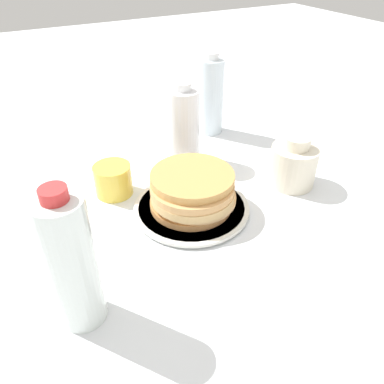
{
  "coord_description": "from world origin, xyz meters",
  "views": [
    {
      "loc": [
        -0.3,
        -0.54,
        0.49
      ],
      "look_at": [
        0.0,
        0.02,
        0.05
      ],
      "focal_mm": 35.0,
      "sensor_mm": 36.0,
      "label": 1
    }
  ],
  "objects_px": {
    "cream_jug": "(293,164)",
    "water_bottle_mid": "(72,263)",
    "juice_glass": "(113,180)",
    "water_bottle_far": "(183,126)",
    "water_bottle_near": "(211,96)",
    "plate": "(192,207)",
    "pancake_stack": "(194,191)"
  },
  "relations": [
    {
      "from": "plate",
      "to": "water_bottle_mid",
      "type": "distance_m",
      "value": 0.33
    },
    {
      "from": "pancake_stack",
      "to": "cream_jug",
      "type": "bearing_deg",
      "value": -3.97
    },
    {
      "from": "water_bottle_near",
      "to": "pancake_stack",
      "type": "bearing_deg",
      "value": -125.76
    },
    {
      "from": "cream_jug",
      "to": "plate",
      "type": "bearing_deg",
      "value": 176.04
    },
    {
      "from": "plate",
      "to": "pancake_stack",
      "type": "distance_m",
      "value": 0.04
    },
    {
      "from": "plate",
      "to": "pancake_stack",
      "type": "relative_size",
      "value": 1.33
    },
    {
      "from": "juice_glass",
      "to": "water_bottle_far",
      "type": "height_order",
      "value": "water_bottle_far"
    },
    {
      "from": "plate",
      "to": "juice_glass",
      "type": "height_order",
      "value": "juice_glass"
    },
    {
      "from": "juice_glass",
      "to": "water_bottle_near",
      "type": "height_order",
      "value": "water_bottle_near"
    },
    {
      "from": "plate",
      "to": "juice_glass",
      "type": "relative_size",
      "value": 2.95
    },
    {
      "from": "water_bottle_far",
      "to": "water_bottle_near",
      "type": "bearing_deg",
      "value": 37.59
    },
    {
      "from": "plate",
      "to": "water_bottle_far",
      "type": "relative_size",
      "value": 1.21
    },
    {
      "from": "pancake_stack",
      "to": "juice_glass",
      "type": "distance_m",
      "value": 0.19
    },
    {
      "from": "juice_glass",
      "to": "water_bottle_far",
      "type": "xyz_separation_m",
      "value": [
        0.21,
        0.06,
        0.06
      ]
    },
    {
      "from": "plate",
      "to": "pancake_stack",
      "type": "bearing_deg",
      "value": -3.02
    },
    {
      "from": "juice_glass",
      "to": "water_bottle_far",
      "type": "relative_size",
      "value": 0.41
    },
    {
      "from": "pancake_stack",
      "to": "water_bottle_far",
      "type": "distance_m",
      "value": 0.22
    },
    {
      "from": "water_bottle_near",
      "to": "water_bottle_mid",
      "type": "distance_m",
      "value": 0.68
    },
    {
      "from": "pancake_stack",
      "to": "water_bottle_mid",
      "type": "height_order",
      "value": "water_bottle_mid"
    },
    {
      "from": "juice_glass",
      "to": "water_bottle_far",
      "type": "bearing_deg",
      "value": 16.34
    },
    {
      "from": "juice_glass",
      "to": "water_bottle_near",
      "type": "xyz_separation_m",
      "value": [
        0.35,
        0.17,
        0.07
      ]
    },
    {
      "from": "juice_glass",
      "to": "cream_jug",
      "type": "xyz_separation_m",
      "value": [
        0.38,
        -0.16,
        0.02
      ]
    },
    {
      "from": "water_bottle_mid",
      "to": "cream_jug",
      "type": "bearing_deg",
      "value": 14.51
    },
    {
      "from": "water_bottle_mid",
      "to": "water_bottle_far",
      "type": "distance_m",
      "value": 0.5
    },
    {
      "from": "plate",
      "to": "cream_jug",
      "type": "relative_size",
      "value": 2.04
    },
    {
      "from": "pancake_stack",
      "to": "cream_jug",
      "type": "relative_size",
      "value": 1.53
    },
    {
      "from": "water_bottle_near",
      "to": "water_bottle_far",
      "type": "bearing_deg",
      "value": -142.41
    },
    {
      "from": "plate",
      "to": "pancake_stack",
      "type": "height_order",
      "value": "pancake_stack"
    },
    {
      "from": "cream_jug",
      "to": "water_bottle_near",
      "type": "xyz_separation_m",
      "value": [
        -0.03,
        0.33,
        0.05
      ]
    },
    {
      "from": "water_bottle_near",
      "to": "water_bottle_far",
      "type": "relative_size",
      "value": 1.12
    },
    {
      "from": "cream_jug",
      "to": "water_bottle_mid",
      "type": "distance_m",
      "value": 0.55
    },
    {
      "from": "plate",
      "to": "water_bottle_far",
      "type": "xyz_separation_m",
      "value": [
        0.08,
        0.2,
        0.09
      ]
    }
  ]
}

